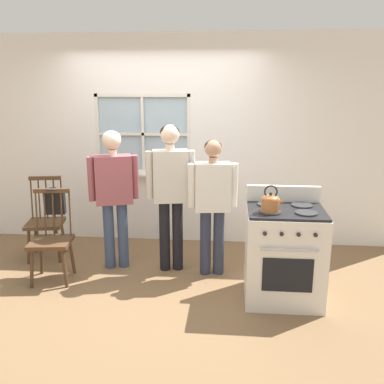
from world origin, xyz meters
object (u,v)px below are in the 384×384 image
object	(u,v)px
chair_by_window	(51,241)
kettle	(270,202)
chair_near_wall	(45,222)
person_elderly_left	(114,187)
stove	(284,253)
person_teen_center	(170,184)
potted_plant	(130,167)
handbag	(55,202)
person_adult_right	(213,196)

from	to	relation	value
chair_by_window	kettle	bearing A→B (deg)	-15.48
chair_near_wall	person_elderly_left	xyz separation A→B (m)	(0.93, -0.21, 0.52)
stove	kettle	world-z (taller)	kettle
person_teen_center	stove	xyz separation A→B (m)	(1.19, -0.58, -0.53)
chair_by_window	person_elderly_left	distance (m)	0.88
person_teen_center	potted_plant	xyz separation A→B (m)	(-0.66, 0.89, 0.00)
person_teen_center	handbag	distance (m)	1.29
person_elderly_left	stove	distance (m)	1.99
person_teen_center	stove	distance (m)	1.43
stove	handbag	distance (m)	2.52
person_elderly_left	potted_plant	world-z (taller)	person_elderly_left
kettle	potted_plant	bearing A→B (deg)	136.52
person_adult_right	kettle	size ratio (longest dim) A/B	6.11
stove	handbag	xyz separation A→B (m)	(-2.46, 0.42, 0.34)
stove	chair_by_window	bearing A→B (deg)	175.49
person_adult_right	potted_plant	world-z (taller)	person_adult_right
chair_near_wall	potted_plant	world-z (taller)	potted_plant
chair_by_window	kettle	distance (m)	2.36
stove	potted_plant	distance (m)	2.42
kettle	chair_by_window	bearing A→B (deg)	171.88
person_adult_right	stove	xyz separation A→B (m)	(0.72, -0.51, -0.42)
person_teen_center	stove	world-z (taller)	person_teen_center
chair_near_wall	person_adult_right	world-z (taller)	person_adult_right
stove	potted_plant	size ratio (longest dim) A/B	4.01
handbag	potted_plant	bearing A→B (deg)	59.58
chair_by_window	person_adult_right	distance (m)	1.80
potted_plant	kettle	bearing A→B (deg)	-43.48
person_adult_right	stove	distance (m)	0.98
chair_near_wall	kettle	xyz separation A→B (m)	(2.60, -0.93, 0.58)
person_elderly_left	person_teen_center	size ratio (longest dim) A/B	0.96
chair_near_wall	handbag	distance (m)	0.60
chair_near_wall	person_adult_right	size ratio (longest dim) A/B	0.65
stove	person_elderly_left	bearing A→B (deg)	162.31
kettle	potted_plant	distance (m)	2.32
person_elderly_left	chair_by_window	bearing A→B (deg)	-165.16
chair_near_wall	kettle	world-z (taller)	kettle
potted_plant	handbag	bearing A→B (deg)	-120.42
person_elderly_left	handbag	distance (m)	0.67
person_elderly_left	person_teen_center	distance (m)	0.64
chair_near_wall	person_elderly_left	distance (m)	1.08
chair_near_wall	kettle	size ratio (longest dim) A/B	3.99
chair_near_wall	potted_plant	xyz separation A→B (m)	(0.91, 0.67, 0.57)
person_elderly_left	potted_plant	size ratio (longest dim) A/B	5.86
chair_by_window	handbag	world-z (taller)	same
chair_by_window	potted_plant	size ratio (longest dim) A/B	3.65
person_teen_center	stove	size ratio (longest dim) A/B	1.53
kettle	person_adult_right	bearing A→B (deg)	131.18
chair_near_wall	person_elderly_left	size ratio (longest dim) A/B	0.62
person_adult_right	stove	world-z (taller)	person_adult_right
person_adult_right	kettle	xyz separation A→B (m)	(0.56, -0.64, 0.13)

